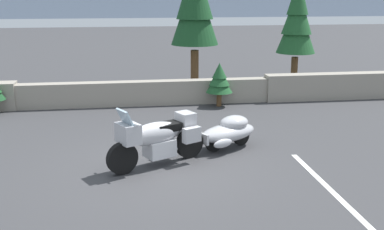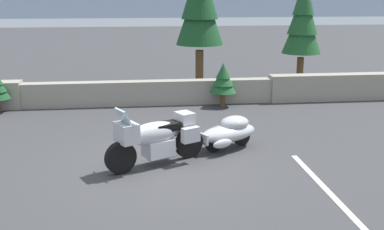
{
  "view_description": "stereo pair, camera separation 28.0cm",
  "coord_description": "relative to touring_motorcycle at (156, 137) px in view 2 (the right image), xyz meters",
  "views": [
    {
      "loc": [
        -0.63,
        -9.28,
        3.59
      ],
      "look_at": [
        0.84,
        0.94,
        0.85
      ],
      "focal_mm": 43.98,
      "sensor_mm": 36.0,
      "label": 1
    },
    {
      "loc": [
        -0.35,
        -9.32,
        3.59
      ],
      "look_at": [
        0.84,
        0.94,
        0.85
      ],
      "focal_mm": 43.98,
      "sensor_mm": 36.0,
      "label": 2
    }
  ],
  "objects": [
    {
      "name": "ground_plane",
      "position": [
        0.02,
        -0.09,
        -0.62
      ],
      "size": [
        80.0,
        80.0,
        0.0
      ],
      "primitive_type": "plane",
      "color": "#38383A"
    },
    {
      "name": "stone_guard_wall",
      "position": [
        -0.28,
        5.5,
        -0.2
      ],
      "size": [
        24.0,
        0.61,
        0.88
      ],
      "color": "gray",
      "rests_on": "ground"
    },
    {
      "name": "touring_motorcycle",
      "position": [
        0.0,
        0.0,
        0.0
      ],
      "size": [
        2.12,
        1.36,
        1.33
      ],
      "color": "black",
      "rests_on": "ground"
    },
    {
      "name": "car_shaped_trailer",
      "position": [
        1.73,
        0.89,
        -0.21
      ],
      "size": [
        2.12,
        1.33,
        0.76
      ],
      "color": "black",
      "rests_on": "ground"
    },
    {
      "name": "pine_tree_secondary",
      "position": [
        5.65,
        7.29,
        1.99
      ],
      "size": [
        1.42,
        1.42,
        4.17
      ],
      "color": "brown",
      "rests_on": "ground"
    },
    {
      "name": "pine_sapling_near",
      "position": [
        2.34,
        5.01,
        0.25
      ],
      "size": [
        0.85,
        0.85,
        1.39
      ],
      "color": "brown",
      "rests_on": "ground"
    },
    {
      "name": "parking_stripe_marker",
      "position": [
        3.1,
        -1.59,
        -0.62
      ],
      "size": [
        0.12,
        3.6,
        0.01
      ],
      "primitive_type": "cube",
      "color": "silver",
      "rests_on": "ground"
    }
  ]
}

